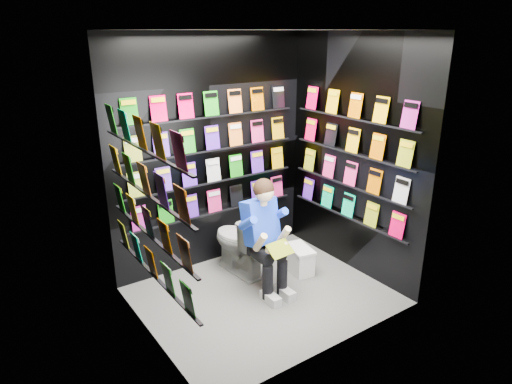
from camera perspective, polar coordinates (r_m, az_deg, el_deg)
floor at (r=4.85m, az=0.90°, el=-12.81°), size 2.40×2.40×0.00m
ceiling at (r=4.10m, az=1.10°, el=19.61°), size 2.40×2.40×0.00m
wall_back at (r=5.11m, az=-5.58°, el=4.77°), size 2.40×0.04×2.60m
wall_front at (r=3.58m, az=10.36°, el=-2.01°), size 2.40×0.04×2.60m
wall_left at (r=3.76m, az=-14.04°, el=-1.20°), size 0.04×2.00×2.60m
wall_right at (r=5.06m, az=12.12°, el=4.29°), size 0.04×2.00×2.60m
comics_back at (r=5.08m, az=-5.42°, el=4.76°), size 2.10×0.06×1.37m
comics_left at (r=3.77m, az=-13.62°, el=-1.04°), size 0.06×1.70×1.37m
comics_right at (r=5.04m, az=11.89°, el=4.29°), size 0.06×1.70×1.37m
toilet at (r=5.12m, az=-2.03°, el=-6.24°), size 0.47×0.78×0.73m
longbox at (r=5.25m, az=5.46°, el=-8.51°), size 0.27×0.39×0.27m
longbox_lid at (r=5.18m, az=5.51°, el=-7.05°), size 0.29×0.42×0.03m
reader at (r=4.68m, az=0.44°, el=-3.79°), size 0.52×0.73×1.28m
held_comic at (r=4.49m, az=3.02°, el=-7.13°), size 0.27×0.17×0.11m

